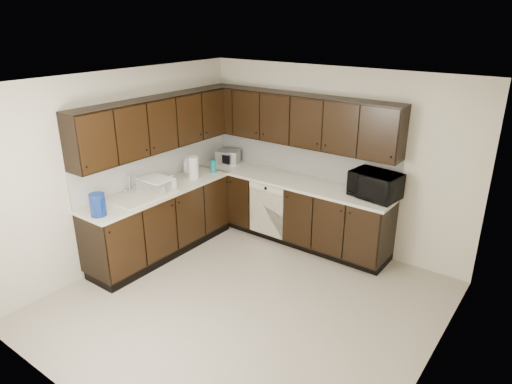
{
  "coord_description": "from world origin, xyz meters",
  "views": [
    {
      "loc": [
        2.74,
        -3.51,
        3.12
      ],
      "look_at": [
        -0.29,
        0.6,
        1.13
      ],
      "focal_mm": 32.0,
      "sensor_mm": 36.0,
      "label": 1
    }
  ],
  "objects_px": {
    "sink": "(141,200)",
    "storage_bin": "(156,184)",
    "toaster_oven": "(228,157)",
    "microwave": "(375,185)",
    "blue_pitcher": "(98,205)"
  },
  "relations": [
    {
      "from": "sink",
      "to": "storage_bin",
      "type": "height_order",
      "value": "sink"
    },
    {
      "from": "sink",
      "to": "toaster_oven",
      "type": "relative_size",
      "value": 2.44
    },
    {
      "from": "microwave",
      "to": "storage_bin",
      "type": "bearing_deg",
      "value": -140.22
    },
    {
      "from": "toaster_oven",
      "to": "storage_bin",
      "type": "xyz_separation_m",
      "value": [
        -0.02,
        -1.47,
        -0.03
      ]
    },
    {
      "from": "sink",
      "to": "toaster_oven",
      "type": "bearing_deg",
      "value": 89.23
    },
    {
      "from": "sink",
      "to": "storage_bin",
      "type": "xyz_separation_m",
      "value": [
        -0.0,
        0.27,
        0.14
      ]
    },
    {
      "from": "toaster_oven",
      "to": "storage_bin",
      "type": "height_order",
      "value": "toaster_oven"
    },
    {
      "from": "sink",
      "to": "toaster_oven",
      "type": "height_order",
      "value": "sink"
    },
    {
      "from": "microwave",
      "to": "storage_bin",
      "type": "xyz_separation_m",
      "value": [
        -2.43,
        -1.48,
        -0.09
      ]
    },
    {
      "from": "sink",
      "to": "storage_bin",
      "type": "distance_m",
      "value": 0.3
    },
    {
      "from": "storage_bin",
      "to": "blue_pitcher",
      "type": "xyz_separation_m",
      "value": [
        0.08,
        -0.95,
        0.05
      ]
    },
    {
      "from": "storage_bin",
      "to": "blue_pitcher",
      "type": "bearing_deg",
      "value": -84.92
    },
    {
      "from": "microwave",
      "to": "blue_pitcher",
      "type": "bearing_deg",
      "value": -125.5
    },
    {
      "from": "microwave",
      "to": "toaster_oven",
      "type": "height_order",
      "value": "microwave"
    },
    {
      "from": "toaster_oven",
      "to": "blue_pitcher",
      "type": "height_order",
      "value": "blue_pitcher"
    }
  ]
}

